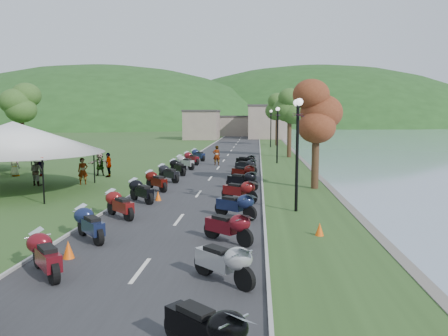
{
  "coord_description": "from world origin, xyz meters",
  "views": [
    {
      "loc": [
        3.24,
        -1.56,
        4.33
      ],
      "look_at": [
        1.31,
        23.47,
        1.3
      ],
      "focal_mm": 35.0,
      "sensor_mm": 36.0,
      "label": 1
    }
  ],
  "objects": [
    {
      "name": "road",
      "position": [
        0.0,
        40.0,
        0.01
      ],
      "size": [
        7.0,
        120.0,
        0.02
      ],
      "primitive_type": "cube",
      "color": "#2D2D2F",
      "rests_on": "ground"
    },
    {
      "name": "hills_backdrop",
      "position": [
        0.0,
        200.0,
        0.0
      ],
      "size": [
        360.0,
        120.0,
        76.0
      ],
      "primitive_type": null,
      "color": "#285621",
      "rests_on": "ground"
    },
    {
      "name": "far_building",
      "position": [
        -2.0,
        85.0,
        2.5
      ],
      "size": [
        18.0,
        16.0,
        5.0
      ],
      "primitive_type": "cube",
      "color": "gray",
      "rests_on": "ground"
    },
    {
      "name": "moto_row_left",
      "position": [
        -2.49,
        17.85,
        0.55
      ],
      "size": [
        2.6,
        46.17,
        1.1
      ],
      "primitive_type": null,
      "color": "#331411",
      "rests_on": "ground"
    },
    {
      "name": "moto_row_right",
      "position": [
        2.32,
        16.53,
        0.55
      ],
      "size": [
        2.6,
        38.38,
        1.1
      ],
      "primitive_type": null,
      "color": "#331411",
      "rests_on": "ground"
    },
    {
      "name": "vendor_tent_main",
      "position": [
        -10.57,
        22.17,
        2.0
      ],
      "size": [
        6.7,
        6.7,
        4.0
      ],
      "primitive_type": null,
      "color": "silver",
      "rests_on": "ground"
    },
    {
      "name": "tree_lakeside",
      "position": [
        6.64,
        24.37,
        3.55
      ],
      "size": [
        2.56,
        2.56,
        7.1
      ],
      "primitive_type": null,
      "color": "#406A28",
      "rests_on": "ground"
    },
    {
      "name": "pedestrian_a",
      "position": [
        -7.72,
        24.89,
        0.0
      ],
      "size": [
        0.76,
        0.7,
        1.69
      ],
      "primitive_type": "imported",
      "rotation": [
        0.0,
        0.0,
        0.53
      ],
      "color": "slate",
      "rests_on": "ground"
    },
    {
      "name": "pedestrian_b",
      "position": [
        -10.43,
        24.28,
        0.0
      ],
      "size": [
        0.96,
        0.73,
        1.74
      ],
      "primitive_type": "imported",
      "rotation": [
        0.0,
        0.0,
        2.78
      ],
      "color": "slate",
      "rests_on": "ground"
    },
    {
      "name": "pedestrian_c",
      "position": [
        -12.28,
        28.29,
        0.0
      ],
      "size": [
        1.16,
        1.04,
        1.72
      ],
      "primitive_type": "imported",
      "rotation": [
        0.0,
        0.0,
        5.63
      ],
      "color": "slate",
      "rests_on": "ground"
    },
    {
      "name": "traffic_cone_near",
      "position": [
        -2.46,
        10.86,
        0.28
      ],
      "size": [
        0.36,
        0.36,
        0.57
      ],
      "primitive_type": "cone",
      "color": "#F2590C",
      "rests_on": "ground"
    }
  ]
}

